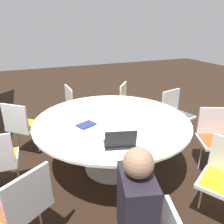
{
  "coord_description": "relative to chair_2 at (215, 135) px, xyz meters",
  "views": [
    {
      "loc": [
        -2.41,
        0.98,
        1.91
      ],
      "look_at": [
        0.0,
        0.0,
        0.85
      ],
      "focal_mm": 35.0,
      "sensor_mm": 36.0,
      "label": 1
    }
  ],
  "objects": [
    {
      "name": "spiral_notebook",
      "position": [
        0.44,
        1.68,
        0.25
      ],
      "size": [
        0.22,
        0.25,
        0.02
      ],
      "color": "navy",
      "rests_on": "conference_table"
    },
    {
      "name": "chair_5",
      "position": [
        1.9,
        1.47,
        0.0
      ],
      "size": [
        0.47,
        0.45,
        0.85
      ],
      "rotation": [
        0.0,
        0.0,
        9.49
      ],
      "color": "silver",
      "rests_on": "ground_plane"
    },
    {
      "name": "chair_8",
      "position": [
        -0.31,
        2.46,
        0.0
      ],
      "size": [
        0.59,
        0.6,
        0.85
      ],
      "rotation": [
        0.0,
        0.0,
        11.56
      ],
      "color": "silver",
      "rests_on": "ground_plane"
    },
    {
      "name": "chair_2",
      "position": [
        0.0,
        0.0,
        0.0
      ],
      "size": [
        0.56,
        0.57,
        0.85
      ],
      "rotation": [
        0.0,
        0.0,
        7.44
      ],
      "color": "silver",
      "rests_on": "ground_plane"
    },
    {
      "name": "conference_table",
      "position": [
        0.5,
        1.31,
        0.13
      ],
      "size": [
        2.02,
        2.02,
        0.75
      ],
      "color": "#B7B7BC",
      "rests_on": "ground_plane"
    },
    {
      "name": "chair_3",
      "position": [
        0.91,
        -0.03,
        0.0
      ],
      "size": [
        0.51,
        0.53,
        0.85
      ],
      "rotation": [
        0.0,
        0.0,
        8.1
      ],
      "color": "silver",
      "rests_on": "ground_plane"
    },
    {
      "name": "chair_4",
      "position": [
        1.64,
        0.49,
        0.0
      ],
      "size": [
        0.61,
        0.6,
        0.85
      ],
      "rotation": [
        0.0,
        0.0,
        8.75
      ],
      "color": "silver",
      "rests_on": "ground_plane"
    },
    {
      "name": "laptop",
      "position": [
        -0.17,
        1.5,
        0.3
      ],
      "size": [
        0.3,
        0.36,
        0.21
      ],
      "rotation": [
        0.0,
        0.0,
        1.3
      ],
      "color": "#232326",
      "rests_on": "conference_table"
    },
    {
      "name": "ground_plane",
      "position": [
        0.5,
        1.31,
        -0.51
      ],
      "size": [
        16.0,
        16.0,
        0.0
      ],
      "primitive_type": "plane",
      "color": "black"
    },
    {
      "name": "person_0",
      "position": [
        -0.91,
        1.72,
        0.2
      ],
      "size": [
        0.41,
        0.32,
        1.2
      ],
      "rotation": [
        0.0,
        0.0,
        6.01
      ],
      "color": "#231E28",
      "rests_on": "ground_plane"
    },
    {
      "name": "chair_6",
      "position": [
        1.36,
        2.43,
        0.0
      ],
      "size": [
        0.61,
        0.61,
        0.85
      ],
      "rotation": [
        0.0,
        0.0,
        10.29
      ],
      "color": "silver",
      "rests_on": "ground_plane"
    }
  ]
}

